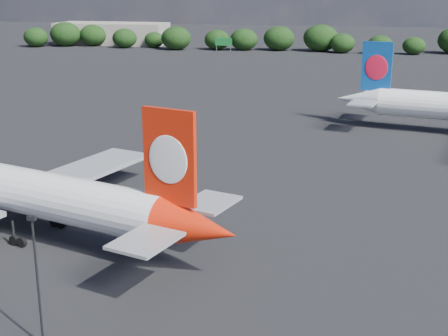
# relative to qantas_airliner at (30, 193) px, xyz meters

# --- Properties ---
(ground) EXTENTS (500.00, 500.00, 0.00)m
(ground) POSITION_rel_qantas_airliner_xyz_m (2.78, 47.44, -4.21)
(ground) COLOR black
(ground) RESTS_ON ground
(qantas_airliner) EXTENTS (41.56, 39.87, 13.82)m
(qantas_airliner) POSITION_rel_qantas_airliner_xyz_m (0.00, 0.00, 0.00)
(qantas_airliner) COLOR white
(qantas_airliner) RESTS_ON ground
(apron_lamp_post) EXTENTS (0.55, 0.30, 9.27)m
(apron_lamp_post) POSITION_rel_qantas_airliner_xyz_m (9.96, -17.34, 1.06)
(apron_lamp_post) COLOR black
(apron_lamp_post) RESTS_ON ground
(terminal_building) EXTENTS (42.00, 16.00, 8.00)m
(terminal_building) POSITION_rel_qantas_airliner_xyz_m (-62.22, 179.44, -0.21)
(terminal_building) COLOR gray
(terminal_building) RESTS_ON ground
(highway_sign) EXTENTS (6.00, 0.30, 4.50)m
(highway_sign) POSITION_rel_qantas_airliner_xyz_m (-15.22, 163.44, -1.08)
(highway_sign) COLOR #136026
(highway_sign) RESTS_ON ground
(billboard_yellow) EXTENTS (5.00, 0.30, 5.50)m
(billboard_yellow) POSITION_rel_qantas_airliner_xyz_m (14.78, 169.44, -0.34)
(billboard_yellow) COLOR yellow
(billboard_yellow) RESTS_ON ground
(horizon_treeline) EXTENTS (201.78, 15.76, 9.15)m
(horizon_treeline) POSITION_rel_qantas_airliner_xyz_m (6.91, 167.71, -0.31)
(horizon_treeline) COLOR black
(horizon_treeline) RESTS_ON ground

